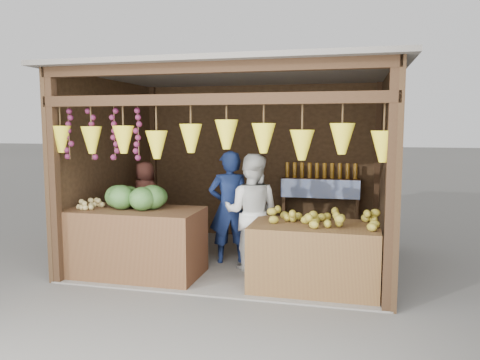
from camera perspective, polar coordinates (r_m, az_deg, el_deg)
name	(u,v)px	position (r m, az deg, el deg)	size (l,w,h in m)	color
ground	(239,260)	(6.80, -0.13, -9.77)	(80.00, 80.00, 0.00)	#514F49
stall_structure	(236,144)	(6.50, -0.51, 4.39)	(4.30, 3.30, 2.66)	slate
back_shelf	(320,191)	(7.71, 9.78, -1.28)	(1.25, 0.32, 1.32)	#382314
counter_left	(135,242)	(6.17, -12.68, -7.44)	(1.69, 0.85, 0.87)	#482818
counter_right	(314,257)	(5.60, 9.00, -9.27)	(1.47, 0.85, 0.78)	#53311B
stool	(146,240)	(7.42, -11.36, -7.18)	(0.35, 0.35, 0.33)	black
man_standing	(229,208)	(6.49, -1.30, -3.39)	(0.58, 0.38, 1.58)	#14224E
woman_standing	(252,212)	(6.21, 1.41, -3.95)	(0.76, 0.59, 1.56)	white
vendor_seated	(145,196)	(7.29, -11.48, -1.89)	(0.51, 0.33, 1.05)	#592C23
melon_pile	(136,196)	(6.12, -12.62, -1.89)	(1.00, 0.50, 0.32)	#164412
tanfruit_pile	(90,203)	(6.27, -17.82, -2.73)	(0.34, 0.40, 0.13)	#AB8B4F
mango_pile	(322,215)	(5.51, 10.00, -4.24)	(1.40, 0.64, 0.22)	#C3761A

